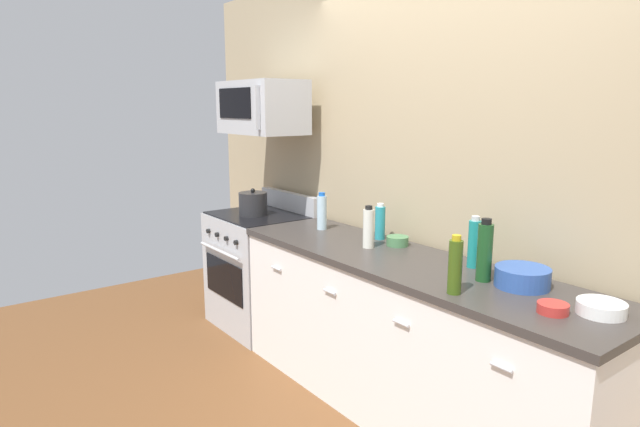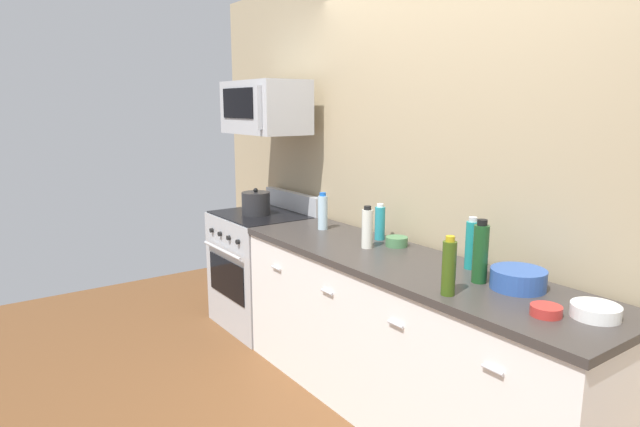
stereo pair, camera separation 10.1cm
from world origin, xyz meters
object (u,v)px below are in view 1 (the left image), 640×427
at_px(bottle_water_clear, 322,212).
at_px(bottle_vinegar_white, 368,228).
at_px(bottle_dish_soap, 380,222).
at_px(bowl_blue_mixing, 522,276).
at_px(range_oven, 260,269).
at_px(stockpot, 253,204).
at_px(bottle_olive_oil, 455,266).
at_px(bowl_red_small, 553,308).
at_px(microwave, 262,107).
at_px(bottle_wine_green, 485,251).
at_px(bowl_white_ceramic, 601,308).
at_px(bottle_sparkling_teal, 474,243).
at_px(bowl_green_glaze, 397,241).

xyz_separation_m(bottle_water_clear, bottle_vinegar_white, (0.56, -0.07, -0.00)).
xyz_separation_m(bottle_dish_soap, bowl_blue_mixing, (1.09, -0.10, -0.06)).
bearing_deg(range_oven, stockpot, -90.00).
xyz_separation_m(bottle_vinegar_white, bottle_olive_oil, (0.84, -0.24, 0.01)).
relative_size(bowl_blue_mixing, stockpot, 1.16).
xyz_separation_m(bottle_dish_soap, bowl_red_small, (1.35, -0.30, -0.09)).
bearing_deg(microwave, bottle_dish_soap, 8.11).
bearing_deg(bottle_wine_green, bottle_water_clear, 178.05).
xyz_separation_m(bottle_vinegar_white, bowl_white_ceramic, (1.37, 0.05, -0.09)).
bearing_deg(bottle_sparkling_teal, range_oven, -174.59).
relative_size(bowl_green_glaze, bowl_red_small, 1.06).
relative_size(bottle_vinegar_white, bowl_green_glaze, 1.90).
relative_size(microwave, bowl_white_ceramic, 3.84).
bearing_deg(bottle_dish_soap, range_oven, -169.74).
bearing_deg(stockpot, bottle_water_clear, 10.79).
relative_size(bottle_dish_soap, bottle_wine_green, 0.75).
bearing_deg(bottle_water_clear, bottle_sparkling_teal, 4.71).
bearing_deg(bowl_green_glaze, stockpot, -170.03).
relative_size(range_oven, bottle_sparkling_teal, 3.85).
relative_size(bottle_sparkling_teal, bowl_blue_mixing, 1.08).
distance_m(bottle_sparkling_teal, bottle_wine_green, 0.22).
bearing_deg(bowl_red_small, range_oven, 178.01).
xyz_separation_m(bottle_vinegar_white, bowl_green_glaze, (0.07, 0.17, -0.09)).
distance_m(bottle_vinegar_white, stockpot, 1.27).
bearing_deg(range_oven, bowl_blue_mixing, 2.72).
bearing_deg(bottle_dish_soap, bowl_red_small, -12.37).
height_order(bottle_wine_green, bottle_olive_oil, bottle_wine_green).
bearing_deg(stockpot, microwave, 89.87).
distance_m(bottle_sparkling_teal, bowl_white_ceramic, 0.75).
xyz_separation_m(bowl_green_glaze, bowl_blue_mixing, (0.90, -0.08, 0.02)).
xyz_separation_m(bowl_white_ceramic, stockpot, (-2.64, -0.11, 0.06)).
xyz_separation_m(microwave, stockpot, (-0.00, -0.10, -0.74)).
bearing_deg(microwave, bowl_green_glaze, 5.87).
bearing_deg(bottle_sparkling_teal, bottle_olive_oil, -63.36).
bearing_deg(bottle_water_clear, bowl_white_ceramic, -0.78).
bearing_deg(microwave, bottle_sparkling_teal, 4.08).
bearing_deg(bowl_white_ceramic, bowl_red_small, -131.82).
bearing_deg(bowl_white_ceramic, bottle_wine_green, -177.90).
bearing_deg(bottle_water_clear, bowl_blue_mixing, 0.92).
xyz_separation_m(bottle_dish_soap, bowl_green_glaze, (0.19, -0.03, -0.08)).
bearing_deg(bottle_dish_soap, bowl_green_glaze, -8.23).
bearing_deg(bottle_dish_soap, stockpot, -167.21).
relative_size(bottle_water_clear, bowl_red_small, 2.03).
height_order(bottle_dish_soap, bottle_wine_green, bottle_wine_green).
bearing_deg(bottle_vinegar_white, bottle_wine_green, 1.84).
height_order(bottle_sparkling_teal, bottle_dish_soap, bottle_sparkling_teal).
relative_size(bottle_olive_oil, bowl_green_glaze, 2.03).
height_order(microwave, bottle_dish_soap, microwave).
distance_m(bottle_vinegar_white, bowl_red_small, 1.25).
bearing_deg(bottle_dish_soap, bottle_sparkling_teal, -2.22).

